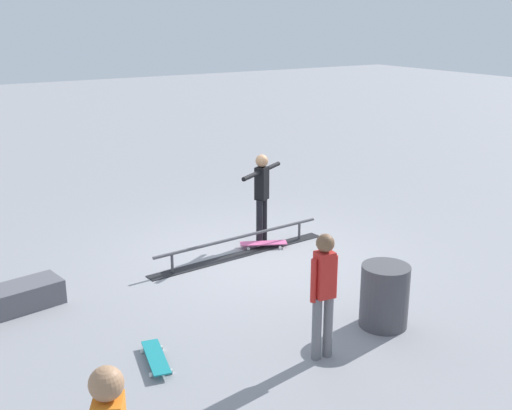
# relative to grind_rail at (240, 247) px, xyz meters

# --- Properties ---
(ground_plane) EXTENTS (60.00, 60.00, 0.00)m
(ground_plane) POSITION_rel_grind_rail_xyz_m (-0.22, 0.16, -0.15)
(ground_plane) COLOR gray
(grind_rail) EXTENTS (3.36, 0.50, 0.34)m
(grind_rail) POSITION_rel_grind_rail_xyz_m (0.00, 0.00, 0.00)
(grind_rail) COLOR black
(grind_rail) RESTS_ON ground_plane
(skater_main) EXTENTS (1.14, 0.70, 1.58)m
(skater_main) POSITION_rel_grind_rail_xyz_m (-0.61, -0.30, 0.77)
(skater_main) COLOR black
(skater_main) RESTS_ON ground_plane
(skateboard_main) EXTENTS (0.81, 0.52, 0.09)m
(skateboard_main) POSITION_rel_grind_rail_xyz_m (-0.52, -0.10, -0.07)
(skateboard_main) COLOR #E05993
(skateboard_main) RESTS_ON ground_plane
(bystander_red_shirt) EXTENTS (0.35, 0.21, 1.52)m
(bystander_red_shirt) POSITION_rel_grind_rail_xyz_m (0.84, 3.30, 0.71)
(bystander_red_shirt) COLOR slate
(bystander_red_shirt) RESTS_ON ground_plane
(loose_skateboard_teal) EXTENTS (0.38, 0.82, 0.09)m
(loose_skateboard_teal) POSITION_rel_grind_rail_xyz_m (2.53, 2.41, -0.07)
(loose_skateboard_teal) COLOR teal
(loose_skateboard_teal) RESTS_ON ground_plane
(trash_bin) EXTENTS (0.62, 0.62, 0.82)m
(trash_bin) POSITION_rel_grind_rail_xyz_m (-0.32, 3.08, 0.26)
(trash_bin) COLOR #47474C
(trash_bin) RESTS_ON ground_plane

